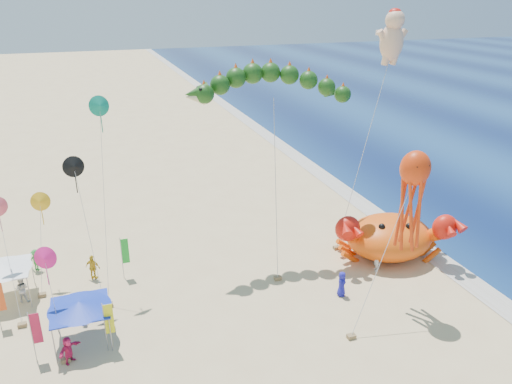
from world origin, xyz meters
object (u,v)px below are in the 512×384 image
at_px(crab_inflatable, 390,236).
at_px(dragon_kite, 271,89).
at_px(octopus_kite, 412,193).
at_px(canopy_white, 2,267).
at_px(cherub_kite, 392,36).
at_px(canopy_blue, 79,305).

height_order(crab_inflatable, dragon_kite, dragon_kite).
xyz_separation_m(octopus_kite, canopy_white, (-24.38, 8.95, -5.36)).
relative_size(dragon_kite, cherub_kite, 0.78).
bearing_deg(canopy_blue, octopus_kite, -8.05).
height_order(crab_inflatable, canopy_blue, crab_inflatable).
bearing_deg(cherub_kite, octopus_kite, -113.65).
height_order(crab_inflatable, cherub_kite, cherub_kite).
xyz_separation_m(dragon_kite, octopus_kite, (5.46, -9.68, -4.89)).
xyz_separation_m(crab_inflatable, cherub_kite, (1.76, 4.95, 14.21)).
relative_size(octopus_kite, canopy_white, 2.90).
height_order(cherub_kite, canopy_white, cherub_kite).
xyz_separation_m(dragon_kite, canopy_blue, (-14.25, -6.89, -10.25)).
distance_m(crab_inflatable, octopus_kite, 8.70).
bearing_deg(canopy_white, crab_inflatable, -7.07).
bearing_deg(crab_inflatable, canopy_blue, -172.97).
distance_m(crab_inflatable, dragon_kite, 14.34).
distance_m(crab_inflatable, cherub_kite, 15.14).
distance_m(crab_inflatable, canopy_blue, 22.74).
distance_m(octopus_kite, canopy_blue, 20.62).
bearing_deg(octopus_kite, canopy_blue, 171.95).
xyz_separation_m(octopus_kite, canopy_blue, (-19.71, 2.79, -5.36)).
distance_m(dragon_kite, canopy_white, 21.53).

